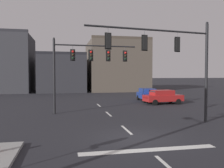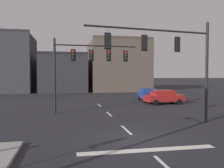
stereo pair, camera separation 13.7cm
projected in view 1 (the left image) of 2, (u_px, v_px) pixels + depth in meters
ground_plane at (136, 138)px, 12.75m from camera, size 400.00×400.00×0.00m
stop_bar_paint at (149, 150)px, 10.79m from camera, size 6.40×0.50×0.01m
lane_centreline at (127, 130)px, 14.71m from camera, size 0.16×26.40×0.01m
signal_mast_near_side at (172, 53)px, 16.02m from camera, size 8.88×1.37×7.12m
signal_mast_far_side at (84, 61)px, 21.13m from camera, size 7.43×0.60×6.57m
car_lot_nearside at (147, 94)px, 30.55m from camera, size 2.12×4.54×1.61m
car_lot_middle at (163, 97)px, 27.49m from camera, size 4.57×2.22×1.61m
building_row at (75, 68)px, 49.03m from camera, size 30.56×12.67×11.22m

